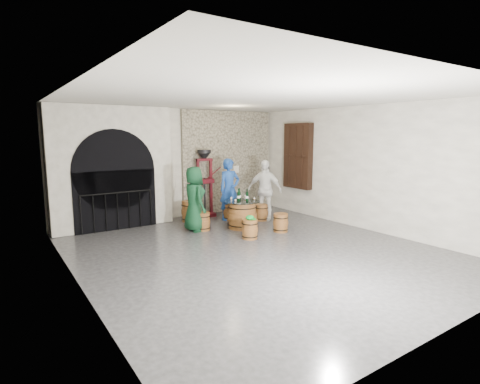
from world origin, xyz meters
TOP-DOWN VIEW (x-y plane):
  - ground at (0.00, 0.00)m, footprint 8.00×8.00m
  - wall_back at (0.00, 4.00)m, footprint 8.00×0.00m
  - wall_front at (0.00, -4.00)m, footprint 8.00×0.00m
  - wall_left at (-3.50, 0.00)m, footprint 0.00×8.00m
  - wall_right at (3.50, 0.00)m, footprint 0.00×8.00m
  - ceiling at (0.00, 0.00)m, footprint 8.00×8.00m
  - stone_facing_panel at (1.80, 3.94)m, footprint 3.20×0.12m
  - arched_opening at (-1.90, 3.74)m, footprint 3.10×0.60m
  - shuttered_window at (3.38, 2.40)m, footprint 0.23×1.10m
  - barrel_table at (0.89, 1.80)m, footprint 0.94×0.94m
  - barrel_stool_left at (-0.09, 2.17)m, footprint 0.40×0.40m
  - barrel_stool_far at (1.14, 2.82)m, footprint 0.40×0.40m
  - barrel_stool_right at (1.85, 2.22)m, footprint 0.40×0.40m
  - barrel_stool_near_right at (1.48, 0.93)m, footprint 0.40×0.40m
  - barrel_stool_near_left at (0.45, 0.84)m, footprint 0.40×0.40m
  - green_cap at (0.45, 0.84)m, footprint 0.24×0.20m
  - person_green at (-0.29, 2.25)m, footprint 0.56×0.83m
  - person_blue at (1.14, 2.82)m, footprint 0.66×0.45m
  - person_white at (2.01, 2.29)m, footprint 0.90×1.09m
  - wine_bottle_left at (0.83, 1.89)m, footprint 0.08×0.08m
  - wine_bottle_center at (1.01, 1.75)m, footprint 0.08×0.08m
  - wine_bottle_right at (0.91, 1.97)m, footprint 0.08×0.08m
  - tasting_glass_a at (0.58, 1.66)m, footprint 0.05×0.05m
  - tasting_glass_b at (1.09, 1.85)m, footprint 0.05×0.05m
  - tasting_glass_c at (0.69, 2.01)m, footprint 0.05×0.05m
  - tasting_glass_d at (1.16, 2.06)m, footprint 0.05×0.05m
  - tasting_glass_e at (1.13, 1.60)m, footprint 0.05×0.05m
  - tasting_glass_f at (0.62, 1.93)m, footprint 0.05×0.05m
  - side_barrel at (0.07, 3.27)m, footprint 0.45×0.45m
  - corking_press at (0.77, 3.61)m, footprint 0.83×0.47m
  - control_box at (2.05, 3.86)m, footprint 0.18×0.10m

SIDE VIEW (x-z plane):
  - ground at x=0.00m, z-range 0.00..0.00m
  - barrel_stool_left at x=-0.09m, z-range 0.00..0.47m
  - barrel_stool_far at x=1.14m, z-range 0.00..0.47m
  - barrel_stool_right at x=1.85m, z-range 0.00..0.47m
  - barrel_stool_near_right at x=1.48m, z-range 0.00..0.47m
  - barrel_stool_near_left at x=0.45m, z-range 0.00..0.47m
  - side_barrel at x=0.07m, z-range 0.00..0.59m
  - barrel_table at x=0.89m, z-range 0.00..0.72m
  - green_cap at x=0.45m, z-range 0.46..0.57m
  - tasting_glass_a at x=0.58m, z-range 0.73..0.82m
  - tasting_glass_b at x=1.09m, z-range 0.73..0.82m
  - tasting_glass_c at x=0.69m, z-range 0.73..0.82m
  - tasting_glass_d at x=1.16m, z-range 0.73..0.82m
  - tasting_glass_e at x=1.13m, z-range 0.73..0.82m
  - tasting_glass_f at x=0.62m, z-range 0.73..0.82m
  - person_green at x=-0.29m, z-range 0.00..1.66m
  - wine_bottle_left at x=0.83m, z-range 0.69..1.02m
  - wine_bottle_center at x=1.01m, z-range 0.69..1.02m
  - wine_bottle_right at x=0.91m, z-range 0.69..1.02m
  - person_white at x=2.01m, z-range 0.00..1.74m
  - person_blue at x=1.14m, z-range 0.00..1.78m
  - corking_press at x=0.77m, z-range 0.16..2.17m
  - control_box at x=2.05m, z-range 1.24..1.46m
  - arched_opening at x=-1.90m, z-range -0.01..3.18m
  - wall_back at x=0.00m, z-range -2.40..5.60m
  - wall_front at x=0.00m, z-range -2.40..5.60m
  - wall_left at x=-3.50m, z-range -2.40..5.60m
  - wall_right at x=3.50m, z-range -2.40..5.60m
  - stone_facing_panel at x=1.80m, z-range 0.01..3.19m
  - shuttered_window at x=3.38m, z-range 0.80..2.80m
  - ceiling at x=0.00m, z-range 3.20..3.20m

